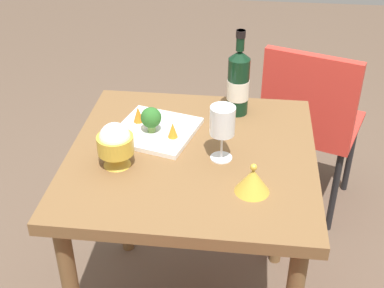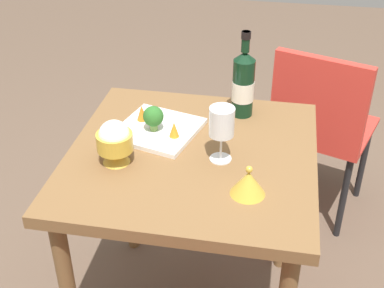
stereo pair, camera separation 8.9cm
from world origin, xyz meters
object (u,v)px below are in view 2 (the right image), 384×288
wine_glass (222,123)px  rice_bowl_lid (248,183)px  broccoli_floret (153,117)px  chair_by_wall (320,121)px  rice_bowl (115,141)px  serving_plate (158,129)px  wine_bottle (243,84)px  carrot_garnish_left (142,113)px  carrot_garnish_right (174,129)px

wine_glass → rice_bowl_lid: bearing=-57.9°
broccoli_floret → chair_by_wall: bearing=45.6°
wine_glass → rice_bowl_lid: wine_glass is taller
rice_bowl → broccoli_floret: rice_bowl is taller
rice_bowl → broccoli_floret: size_ratio=1.65×
rice_bowl → serving_plate: size_ratio=0.46×
wine_glass → rice_bowl: bearing=-167.2°
chair_by_wall → rice_bowl_lid: (-0.25, -0.86, 0.27)m
broccoli_floret → serving_plate: bearing=62.1°
chair_by_wall → wine_bottle: 0.62m
wine_bottle → chair_by_wall: bearing=52.5°
carrot_garnish_left → serving_plate: bearing=-31.6°
wine_glass → carrot_garnish_left: bearing=150.6°
chair_by_wall → wine_bottle: wine_bottle is taller
broccoli_floret → carrot_garnish_right: bearing=-20.0°
wine_glass → chair_by_wall: bearing=63.7°
carrot_garnish_left → broccoli_floret: bearing=-46.2°
broccoli_floret → wine_glass: bearing=-24.3°
wine_glass → broccoli_floret: (-0.24, 0.11, -0.06)m
wine_bottle → rice_bowl: (-0.35, -0.37, -0.04)m
chair_by_wall → wine_bottle: size_ratio=2.79×
wine_glass → carrot_garnish_right: bearing=153.9°
carrot_garnish_left → carrot_garnish_right: (0.13, -0.09, -0.00)m
broccoli_floret → carrot_garnish_left: bearing=133.8°
rice_bowl → rice_bowl_lid: size_ratio=1.42×
carrot_garnish_right → rice_bowl_lid: bearing=-42.1°
chair_by_wall → rice_bowl_lid: rice_bowl_lid is taller
rice_bowl_lid → carrot_garnish_left: size_ratio=1.82×
wine_glass → serving_plate: bearing=151.3°
wine_bottle → carrot_garnish_left: 0.36m
wine_bottle → carrot_garnish_left: bearing=-158.3°
wine_bottle → rice_bowl: size_ratio=2.15×
carrot_garnish_right → wine_glass: bearing=-26.1°
chair_by_wall → broccoli_floret: broccoli_floret is taller
rice_bowl_lid → broccoli_floret: bearing=141.9°
wine_glass → rice_bowl: (-0.31, -0.07, -0.05)m
carrot_garnish_left → chair_by_wall: bearing=40.1°
rice_bowl_lid → rice_bowl: bearing=168.3°
rice_bowl_lid → wine_bottle: bearing=97.9°
wine_bottle → wine_glass: bearing=-96.7°
broccoli_floret → carrot_garnish_right: broccoli_floret is taller
rice_bowl → carrot_garnish_right: bearing=45.3°
wine_bottle → carrot_garnish_left: wine_bottle is taller
serving_plate → chair_by_wall: bearing=45.2°
serving_plate → carrot_garnish_left: bearing=148.4°
wine_glass → carrot_garnish_right: (-0.16, 0.08, -0.09)m
rice_bowl → rice_bowl_lid: bearing=-11.7°
rice_bowl_lid → carrot_garnish_right: rice_bowl_lid is taller
serving_plate → carrot_garnish_right: 0.09m
wine_glass → carrot_garnish_right: 0.20m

